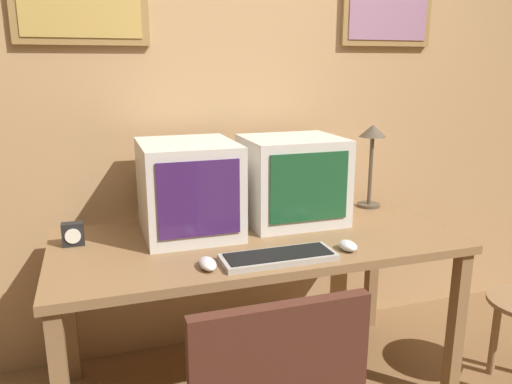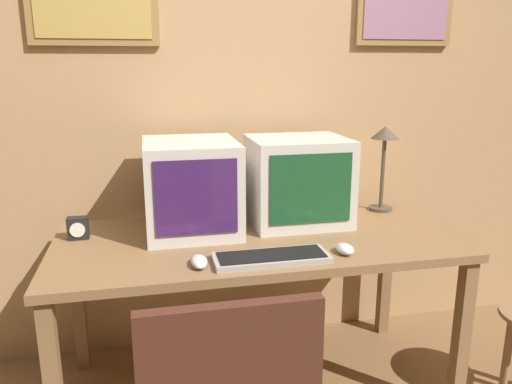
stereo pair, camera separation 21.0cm
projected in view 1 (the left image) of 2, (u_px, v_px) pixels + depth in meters
name	position (u px, v px, depth m)	size (l,w,h in m)	color
wall_back	(224.00, 97.00, 2.48)	(8.00, 0.08, 2.60)	tan
desk	(256.00, 254.00, 2.17)	(1.70, 0.79, 0.74)	olive
monitor_left	(188.00, 188.00, 2.17)	(0.40, 0.46, 0.40)	beige
monitor_right	(292.00, 180.00, 2.34)	(0.44, 0.40, 0.40)	beige
keyboard_main	(279.00, 257.00, 1.90)	(0.44, 0.16, 0.03)	#A8A399
mouse_near_keyboard	(348.00, 246.00, 2.00)	(0.07, 0.10, 0.04)	silver
mouse_far_corner	(208.00, 264.00, 1.82)	(0.06, 0.12, 0.04)	silver
desk_clock	(73.00, 234.00, 2.04)	(0.09, 0.05, 0.10)	black
desk_lamp	(372.00, 146.00, 2.54)	(0.14, 0.14, 0.43)	#4C4233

